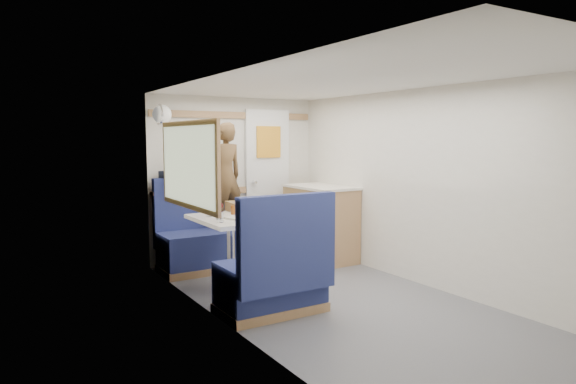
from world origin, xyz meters
TOP-DOWN VIEW (x-y plane):
  - floor at (0.00, 0.00)m, footprint 4.50×4.50m
  - ceiling at (0.00, 0.00)m, footprint 4.50×4.50m
  - wall_back at (0.00, 2.25)m, footprint 2.20×0.02m
  - wall_left at (-1.10, 0.00)m, footprint 0.02×4.50m
  - wall_right at (1.10, 0.00)m, footprint 0.02×4.50m
  - oak_trim_low at (0.00, 2.23)m, footprint 2.15×0.02m
  - oak_trim_high at (0.00, 2.23)m, footprint 2.15×0.02m
  - side_window at (-1.08, 1.00)m, footprint 0.04×1.30m
  - rear_door at (0.45, 2.22)m, footprint 0.62×0.12m
  - dinette_table at (-0.65, 1.00)m, footprint 0.62×0.92m
  - bench_far at (-0.65, 1.86)m, footprint 0.90×0.59m
  - bench_near at (-0.65, 0.14)m, footprint 0.90×0.59m
  - ledge at (-0.65, 2.12)m, footprint 0.90×0.14m
  - dome_light at (-1.04, 1.85)m, footprint 0.20×0.20m
  - galley_counter at (0.82, 1.55)m, footprint 0.57×0.92m
  - person at (-0.30, 1.88)m, footprint 0.49×0.36m
  - duffel_bag at (-0.74, 2.12)m, footprint 0.52×0.37m
  - tray at (-0.56, 0.81)m, footprint 0.37×0.43m
  - orange_fruit at (-0.49, 0.92)m, footprint 0.07×0.07m
  - cheese_block at (-0.58, 0.88)m, footprint 0.12×0.08m
  - wine_glass at (-0.78, 0.97)m, footprint 0.08×0.08m
  - tumbler_left at (-0.85, 0.79)m, footprint 0.06×0.06m
  - tumbler_mid at (-0.80, 1.17)m, footprint 0.06×0.06m
  - beer_glass at (-0.53, 1.18)m, footprint 0.06×0.06m
  - pepper_grinder at (-0.60, 0.93)m, footprint 0.04×0.04m
  - bread_loaf at (-0.43, 1.38)m, footprint 0.15×0.25m

SIDE VIEW (x-z plane):
  - floor at x=0.00m, z-range 0.00..0.00m
  - bench_far at x=-0.65m, z-range -0.22..0.83m
  - bench_near at x=-0.65m, z-range -0.22..0.83m
  - galley_counter at x=0.82m, z-range 0.01..0.93m
  - dinette_table at x=-0.65m, z-range 0.21..0.93m
  - tray at x=-0.56m, z-range 0.72..0.74m
  - cheese_block at x=-0.58m, z-range 0.74..0.78m
  - beer_glass at x=-0.53m, z-range 0.72..0.81m
  - pepper_grinder at x=-0.60m, z-range 0.72..0.82m
  - tumbler_mid at x=-0.80m, z-range 0.72..0.82m
  - bread_loaf at x=-0.43m, z-range 0.72..0.82m
  - tumbler_left at x=-0.85m, z-range 0.72..0.82m
  - orange_fruit at x=-0.49m, z-range 0.74..0.81m
  - wine_glass at x=-0.78m, z-range 0.76..0.93m
  - oak_trim_low at x=0.00m, z-range 0.81..0.89m
  - ledge at x=-0.65m, z-range 0.86..0.90m
  - rear_door at x=0.45m, z-range 0.04..1.90m
  - wall_back at x=0.00m, z-range 0.00..2.00m
  - wall_left at x=-1.10m, z-range 0.00..2.00m
  - wall_right at x=1.10m, z-range 0.00..2.00m
  - duffel_bag at x=-0.74m, z-range 0.90..1.13m
  - person at x=-0.30m, z-range 0.45..1.68m
  - side_window at x=-1.08m, z-range 0.89..1.61m
  - dome_light at x=-1.04m, z-range 1.65..1.85m
  - oak_trim_high at x=0.00m, z-range 1.74..1.82m
  - ceiling at x=0.00m, z-range 2.00..2.00m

